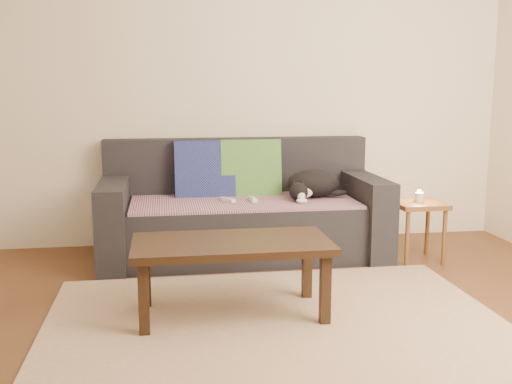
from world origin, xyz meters
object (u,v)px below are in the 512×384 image
Objects in this scene: wii_remote_b at (253,199)px; coffee_table at (232,250)px; cat at (312,184)px; side_table at (419,212)px; wii_remote_a at (228,200)px; sofa at (242,215)px.

coffee_table is (-0.28, -1.10, -0.07)m from wii_remote_b.
cat is 1.12× the size of side_table.
coffee_table is (-0.10, -1.11, -0.07)m from wii_remote_a.
side_table is (1.39, -0.21, -0.09)m from wii_remote_a.
side_table is at bearing -15.78° from sofa.
sofa reaches higher than coffee_table.
cat is at bearing -83.72° from wii_remote_b.
wii_remote_a is at bearing 171.22° from side_table.
coffee_table is (-0.75, -1.19, -0.16)m from cat.
wii_remote_a and wii_remote_b have the same top height.
cat reaches higher than coffee_table.
wii_remote_a is 0.14× the size of coffee_table.
wii_remote_a is at bearing 83.57° from wii_remote_b.
wii_remote_a is 1.11m from coffee_table.
coffee_table is at bearing -100.10° from sofa.
wii_remote_a is 0.19m from wii_remote_b.
wii_remote_b is 0.14× the size of coffee_table.
wii_remote_a reaches higher than side_table.
wii_remote_b is 1.23m from side_table.
side_table is at bearing -129.15° from wii_remote_a.
coffee_table is at bearing 160.87° from wii_remote_b.
sofa is 0.22m from wii_remote_b.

